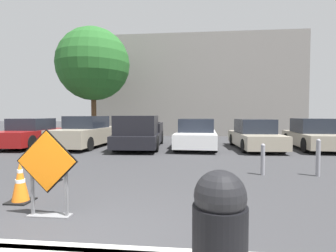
% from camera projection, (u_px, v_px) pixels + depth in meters
% --- Properties ---
extents(ground_plane, '(96.00, 96.00, 0.00)m').
position_uv_depth(ground_plane, '(162.00, 148.00, 12.96)').
color(ground_plane, '#333335').
extents(curb_lip, '(21.88, 0.20, 0.14)m').
position_uv_depth(curb_lip, '(53.00, 252.00, 3.02)').
color(curb_lip, '#ADAAA3').
rests_on(curb_lip, ground_plane).
extents(road_closed_sign, '(1.03, 0.20, 1.42)m').
position_uv_depth(road_closed_sign, '(48.00, 169.00, 4.19)').
color(road_closed_sign, black).
rests_on(road_closed_sign, ground_plane).
extents(traffic_cone_nearest, '(0.42, 0.42, 0.80)m').
position_uv_depth(traffic_cone_nearest, '(20.00, 181.00, 4.94)').
color(traffic_cone_nearest, black).
rests_on(traffic_cone_nearest, ground_plane).
extents(traffic_cone_second, '(0.40, 0.40, 0.72)m').
position_uv_depth(traffic_cone_second, '(51.00, 168.00, 6.41)').
color(traffic_cone_second, black).
rests_on(traffic_cone_second, ground_plane).
extents(parked_car_nearest, '(1.96, 4.51, 1.45)m').
position_uv_depth(parked_car_nearest, '(31.00, 134.00, 13.36)').
color(parked_car_nearest, maroon).
rests_on(parked_car_nearest, ground_plane).
extents(parked_car_second, '(2.00, 4.77, 1.57)m').
position_uv_depth(parked_car_second, '(86.00, 133.00, 13.38)').
color(parked_car_second, '#A39984').
rests_on(parked_car_second, ground_plane).
extents(pickup_truck, '(2.27, 5.50, 1.60)m').
position_uv_depth(pickup_truck, '(140.00, 134.00, 12.88)').
color(pickup_truck, black).
rests_on(pickup_truck, ground_plane).
extents(parked_car_third, '(2.07, 4.63, 1.45)m').
position_uv_depth(parked_car_third, '(196.00, 134.00, 12.98)').
color(parked_car_third, white).
rests_on(parked_car_third, ground_plane).
extents(parked_car_fourth, '(1.98, 4.48, 1.43)m').
position_uv_depth(parked_car_fourth, '(255.00, 135.00, 12.63)').
color(parked_car_fourth, '#A39984').
rests_on(parked_car_fourth, ground_plane).
extents(parked_car_fifth, '(2.05, 4.36, 1.46)m').
position_uv_depth(parked_car_fifth, '(314.00, 135.00, 12.52)').
color(parked_car_fifth, '#A39984').
rests_on(parked_car_fifth, ground_plane).
extents(trash_bin, '(0.48, 0.48, 1.04)m').
position_uv_depth(trash_bin, '(220.00, 228.00, 2.28)').
color(trash_bin, black).
rests_on(trash_bin, sidewalk_strip).
extents(bollard_nearest, '(0.12, 0.12, 0.86)m').
position_uv_depth(bollard_nearest, '(263.00, 158.00, 7.16)').
color(bollard_nearest, gray).
rests_on(bollard_nearest, ground_plane).
extents(bollard_second, '(0.12, 0.12, 1.01)m').
position_uv_depth(bollard_second, '(318.00, 157.00, 7.01)').
color(bollard_second, gray).
rests_on(bollard_second, ground_plane).
extents(building_facade_backdrop, '(16.16, 5.00, 7.86)m').
position_uv_depth(building_facade_backdrop, '(197.00, 88.00, 22.31)').
color(building_facade_backdrop, gray).
rests_on(building_facade_backdrop, ground_plane).
extents(street_tree_behind_lot, '(4.57, 4.57, 7.13)m').
position_uv_depth(street_tree_behind_lot, '(93.00, 64.00, 16.56)').
color(street_tree_behind_lot, '#513823').
rests_on(street_tree_behind_lot, ground_plane).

